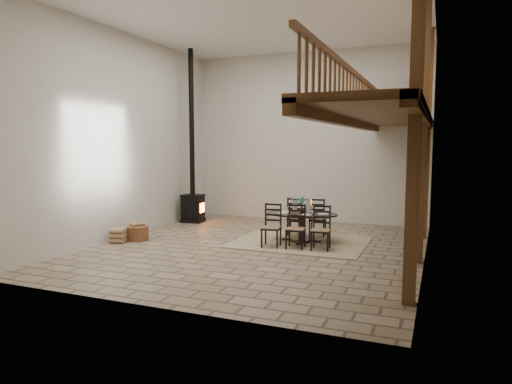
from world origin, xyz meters
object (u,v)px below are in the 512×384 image
at_px(dining_table, 301,227).
at_px(log_basket, 138,232).
at_px(wood_stove, 193,184).
at_px(log_stack, 119,235).

bearing_deg(dining_table, log_basket, -168.76).
bearing_deg(log_basket, dining_table, 17.54).
xyz_separation_m(wood_stove, log_stack, (-0.19, -3.13, -0.96)).
height_order(dining_table, log_stack, dining_table).
distance_m(wood_stove, log_stack, 3.28).
relative_size(dining_table, log_stack, 4.82).
height_order(dining_table, log_basket, dining_table).
bearing_deg(dining_table, log_stack, -164.75).
xyz_separation_m(wood_stove, log_basket, (0.06, -2.74, -0.95)).
height_order(wood_stove, log_basket, wood_stove).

